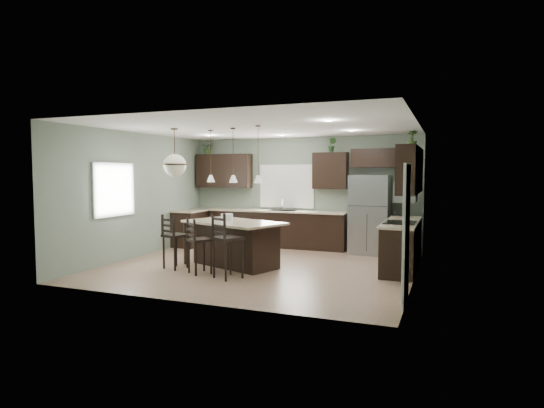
{
  "coord_description": "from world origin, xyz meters",
  "views": [
    {
      "loc": [
        3.55,
        -8.41,
        1.91
      ],
      "look_at": [
        0.1,
        0.4,
        1.25
      ],
      "focal_mm": 30.0,
      "sensor_mm": 36.0,
      "label": 1
    }
  ],
  "objects_px": {
    "kitchen_island": "(234,244)",
    "bar_stool_center": "(200,246)",
    "bar_stool_left": "(175,241)",
    "plant_back_left": "(208,148)",
    "refrigerator": "(370,215)",
    "bar_stool_right": "(228,245)",
    "serving_dish": "(227,217)"
  },
  "relations": [
    {
      "from": "serving_dish",
      "to": "bar_stool_left",
      "type": "distance_m",
      "value": 1.14
    },
    {
      "from": "bar_stool_right",
      "to": "plant_back_left",
      "type": "relative_size",
      "value": 3.28
    },
    {
      "from": "bar_stool_right",
      "to": "plant_back_left",
      "type": "bearing_deg",
      "value": 151.36
    },
    {
      "from": "serving_dish",
      "to": "refrigerator",
      "type": "bearing_deg",
      "value": 43.95
    },
    {
      "from": "serving_dish",
      "to": "bar_stool_left",
      "type": "bearing_deg",
      "value": -140.89
    },
    {
      "from": "bar_stool_left",
      "to": "bar_stool_right",
      "type": "height_order",
      "value": "bar_stool_right"
    },
    {
      "from": "refrigerator",
      "to": "plant_back_left",
      "type": "bearing_deg",
      "value": 176.4
    },
    {
      "from": "refrigerator",
      "to": "bar_stool_right",
      "type": "xyz_separation_m",
      "value": [
        -1.96,
        -3.45,
        -0.32
      ]
    },
    {
      "from": "bar_stool_right",
      "to": "refrigerator",
      "type": "bearing_deg",
      "value": 88.13
    },
    {
      "from": "bar_stool_left",
      "to": "serving_dish",
      "type": "bearing_deg",
      "value": 54.17
    },
    {
      "from": "refrigerator",
      "to": "bar_stool_right",
      "type": "bearing_deg",
      "value": -119.59
    },
    {
      "from": "refrigerator",
      "to": "kitchen_island",
      "type": "height_order",
      "value": "refrigerator"
    },
    {
      "from": "bar_stool_left",
      "to": "plant_back_left",
      "type": "bearing_deg",
      "value": 123.58
    },
    {
      "from": "kitchen_island",
      "to": "bar_stool_left",
      "type": "height_order",
      "value": "bar_stool_left"
    },
    {
      "from": "bar_stool_left",
      "to": "plant_back_left",
      "type": "relative_size",
      "value": 2.97
    },
    {
      "from": "bar_stool_left",
      "to": "bar_stool_center",
      "type": "bearing_deg",
      "value": -3.35
    },
    {
      "from": "kitchen_island",
      "to": "bar_stool_center",
      "type": "bearing_deg",
      "value": -89.2
    },
    {
      "from": "serving_dish",
      "to": "bar_stool_right",
      "type": "height_order",
      "value": "bar_stool_right"
    },
    {
      "from": "refrigerator",
      "to": "plant_back_left",
      "type": "height_order",
      "value": "plant_back_left"
    },
    {
      "from": "bar_stool_center",
      "to": "bar_stool_right",
      "type": "relative_size",
      "value": 0.88
    },
    {
      "from": "serving_dish",
      "to": "bar_stool_right",
      "type": "distance_m",
      "value": 1.23
    },
    {
      "from": "kitchen_island",
      "to": "plant_back_left",
      "type": "bearing_deg",
      "value": 148.75
    },
    {
      "from": "bar_stool_right",
      "to": "bar_stool_left",
      "type": "bearing_deg",
      "value": -167.7
    },
    {
      "from": "serving_dish",
      "to": "bar_stool_center",
      "type": "relative_size",
      "value": 0.23
    },
    {
      "from": "bar_stool_center",
      "to": "plant_back_left",
      "type": "bearing_deg",
      "value": 151.98
    },
    {
      "from": "kitchen_island",
      "to": "bar_stool_left",
      "type": "distance_m",
      "value": 1.16
    },
    {
      "from": "refrigerator",
      "to": "serving_dish",
      "type": "bearing_deg",
      "value": -136.05
    },
    {
      "from": "refrigerator",
      "to": "bar_stool_right",
      "type": "height_order",
      "value": "refrigerator"
    },
    {
      "from": "serving_dish",
      "to": "bar_stool_center",
      "type": "height_order",
      "value": "serving_dish"
    },
    {
      "from": "refrigerator",
      "to": "bar_stool_left",
      "type": "distance_m",
      "value": 4.54
    },
    {
      "from": "refrigerator",
      "to": "bar_stool_center",
      "type": "height_order",
      "value": "refrigerator"
    },
    {
      "from": "kitchen_island",
      "to": "bar_stool_center",
      "type": "distance_m",
      "value": 0.87
    }
  ]
}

